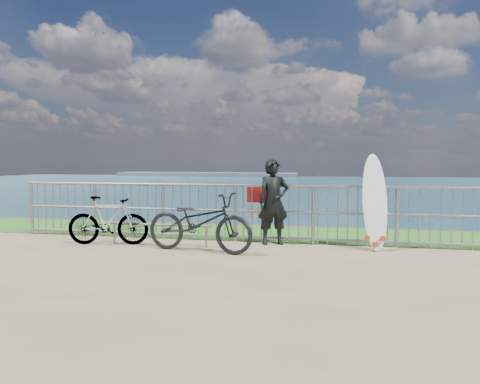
% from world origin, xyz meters
% --- Properties ---
extents(grass_strip, '(120.00, 120.00, 0.00)m').
position_xyz_m(grass_strip, '(0.00, 2.70, 0.01)').
color(grass_strip, '#26651B').
rests_on(grass_strip, ground).
extents(seascape, '(260.00, 260.00, 5.00)m').
position_xyz_m(seascape, '(-43.75, 147.49, -4.03)').
color(seascape, brown).
rests_on(seascape, ground).
extents(railing, '(10.06, 0.10, 1.13)m').
position_xyz_m(railing, '(0.02, 1.60, 0.58)').
color(railing, gray).
rests_on(railing, ground).
extents(surfer, '(0.69, 0.58, 1.60)m').
position_xyz_m(surfer, '(0.27, 1.45, 0.80)').
color(surfer, black).
rests_on(surfer, ground).
extents(surfboard, '(0.54, 0.51, 1.72)m').
position_xyz_m(surfboard, '(2.09, 1.27, 0.79)').
color(surfboard, silver).
rests_on(surfboard, ground).
extents(bicycle_near, '(2.06, 1.01, 1.04)m').
position_xyz_m(bicycle_near, '(-0.88, 0.46, 0.52)').
color(bicycle_near, black).
rests_on(bicycle_near, ground).
extents(bicycle_far, '(1.58, 0.69, 0.92)m').
position_xyz_m(bicycle_far, '(-2.76, 0.75, 0.46)').
color(bicycle_far, black).
rests_on(bicycle_far, ground).
extents(bike_rack, '(2.01, 0.05, 0.42)m').
position_xyz_m(bike_rack, '(-1.79, 0.88, 0.35)').
color(bike_rack, gray).
rests_on(bike_rack, ground).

